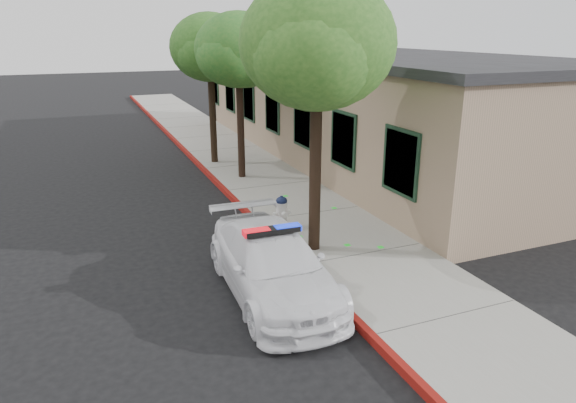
# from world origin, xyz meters

# --- Properties ---
(ground) EXTENTS (120.00, 120.00, 0.00)m
(ground) POSITION_xyz_m (0.00, 0.00, 0.00)
(ground) COLOR black
(ground) RESTS_ON ground
(sidewalk) EXTENTS (3.20, 60.00, 0.15)m
(sidewalk) POSITION_xyz_m (1.60, 3.00, 0.07)
(sidewalk) COLOR gray
(sidewalk) RESTS_ON ground
(red_curb) EXTENTS (0.14, 60.00, 0.16)m
(red_curb) POSITION_xyz_m (0.06, 3.00, 0.08)
(red_curb) COLOR maroon
(red_curb) RESTS_ON ground
(clapboard_building) EXTENTS (7.30, 20.89, 4.24)m
(clapboard_building) POSITION_xyz_m (6.69, 9.00, 2.13)
(clapboard_building) COLOR #A08169
(clapboard_building) RESTS_ON ground
(police_car) EXTENTS (2.00, 4.58, 1.43)m
(police_car) POSITION_xyz_m (-0.90, -0.73, 0.66)
(police_car) COLOR white
(police_car) RESTS_ON ground
(fire_hydrant) EXTENTS (0.48, 0.42, 0.84)m
(fire_hydrant) POSITION_xyz_m (0.52, 2.33, 0.57)
(fire_hydrant) COLOR silver
(fire_hydrant) RESTS_ON sidewalk
(street_tree_near) EXTENTS (3.31, 3.43, 6.05)m
(street_tree_near) POSITION_xyz_m (0.71, 0.73, 4.67)
(street_tree_near) COLOR black
(street_tree_near) RESTS_ON sidewalk
(street_tree_mid) EXTENTS (2.94, 2.95, 5.52)m
(street_tree_mid) POSITION_xyz_m (1.04, 7.45, 4.31)
(street_tree_mid) COLOR black
(street_tree_mid) RESTS_ON sidewalk
(street_tree_far) EXTENTS (2.96, 3.05, 5.55)m
(street_tree_far) POSITION_xyz_m (0.74, 9.90, 4.32)
(street_tree_far) COLOR black
(street_tree_far) RESTS_ON sidewalk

